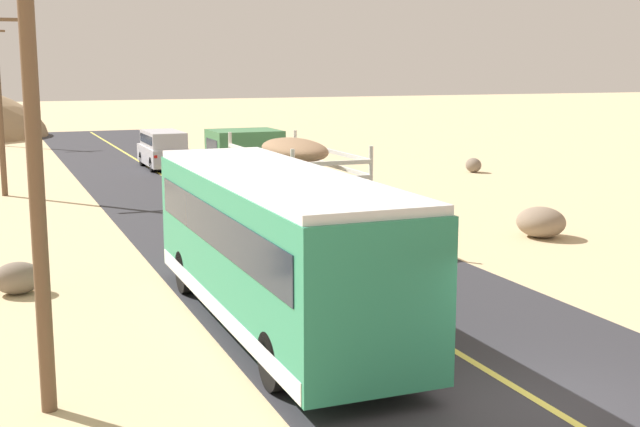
{
  "coord_description": "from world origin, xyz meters",
  "views": [
    {
      "loc": [
        -7.97,
        -10.26,
        5.32
      ],
      "look_at": [
        0.0,
        9.67,
        1.52
      ],
      "focal_mm": 47.37,
      "sensor_mm": 36.0,
      "label": 1
    }
  ],
  "objects_px": {
    "bus": "(274,244)",
    "power_pole_near": "(35,160)",
    "boulder_far_horizon": "(18,278)",
    "livestock_truck": "(263,167)",
    "car_far": "(163,148)",
    "boulder_near_shoulder": "(541,222)",
    "boulder_mid_field": "(473,165)"
  },
  "relations": [
    {
      "from": "livestock_truck",
      "to": "power_pole_near",
      "type": "relative_size",
      "value": 1.33
    },
    {
      "from": "boulder_near_shoulder",
      "to": "boulder_mid_field",
      "type": "xyz_separation_m",
      "value": [
        6.69,
        14.63,
        -0.12
      ]
    },
    {
      "from": "boulder_far_horizon",
      "to": "livestock_truck",
      "type": "bearing_deg",
      "value": 41.6
    },
    {
      "from": "boulder_far_horizon",
      "to": "boulder_near_shoulder",
      "type": "bearing_deg",
      "value": 3.48
    },
    {
      "from": "power_pole_near",
      "to": "boulder_near_shoulder",
      "type": "xyz_separation_m",
      "value": [
        15.31,
        8.33,
        -3.45
      ]
    },
    {
      "from": "bus",
      "to": "boulder_near_shoulder",
      "type": "xyz_separation_m",
      "value": [
        10.68,
        5.63,
        -1.27
      ]
    },
    {
      "from": "car_far",
      "to": "boulder_near_shoulder",
      "type": "height_order",
      "value": "car_far"
    },
    {
      "from": "livestock_truck",
      "to": "car_far",
      "type": "relative_size",
      "value": 2.1
    },
    {
      "from": "bus",
      "to": "boulder_near_shoulder",
      "type": "relative_size",
      "value": 6.27
    },
    {
      "from": "car_far",
      "to": "boulder_near_shoulder",
      "type": "xyz_separation_m",
      "value": [
        7.4,
        -21.85,
        -0.61
      ]
    },
    {
      "from": "bus",
      "to": "boulder_near_shoulder",
      "type": "height_order",
      "value": "bus"
    },
    {
      "from": "livestock_truck",
      "to": "bus",
      "type": "xyz_separation_m",
      "value": [
        -3.72,
        -12.24,
        -0.04
      ]
    },
    {
      "from": "bus",
      "to": "boulder_mid_field",
      "type": "distance_m",
      "value": 26.72
    },
    {
      "from": "boulder_near_shoulder",
      "to": "boulder_far_horizon",
      "type": "xyz_separation_m",
      "value": [
        -15.46,
        -0.94,
        -0.1
      ]
    },
    {
      "from": "boulder_near_shoulder",
      "to": "boulder_far_horizon",
      "type": "bearing_deg",
      "value": -176.52
    },
    {
      "from": "livestock_truck",
      "to": "power_pole_near",
      "type": "bearing_deg",
      "value": -119.22
    },
    {
      "from": "livestock_truck",
      "to": "boulder_far_horizon",
      "type": "height_order",
      "value": "livestock_truck"
    },
    {
      "from": "bus",
      "to": "power_pole_near",
      "type": "distance_m",
      "value": 5.78
    },
    {
      "from": "bus",
      "to": "boulder_far_horizon",
      "type": "xyz_separation_m",
      "value": [
        -4.78,
        4.69,
        -1.37
      ]
    },
    {
      "from": "boulder_mid_field",
      "to": "livestock_truck",
      "type": "bearing_deg",
      "value": -149.55
    },
    {
      "from": "power_pole_near",
      "to": "boulder_near_shoulder",
      "type": "relative_size",
      "value": 4.57
    },
    {
      "from": "boulder_mid_field",
      "to": "boulder_far_horizon",
      "type": "height_order",
      "value": "boulder_far_horizon"
    },
    {
      "from": "boulder_near_shoulder",
      "to": "power_pole_near",
      "type": "bearing_deg",
      "value": -151.46
    },
    {
      "from": "car_far",
      "to": "boulder_mid_field",
      "type": "xyz_separation_m",
      "value": [
        14.09,
        -7.22,
        -0.73
      ]
    },
    {
      "from": "boulder_mid_field",
      "to": "boulder_far_horizon",
      "type": "distance_m",
      "value": 27.08
    },
    {
      "from": "livestock_truck",
      "to": "power_pole_near",
      "type": "xyz_separation_m",
      "value": [
        -8.35,
        -14.94,
        2.13
      ]
    },
    {
      "from": "bus",
      "to": "boulder_mid_field",
      "type": "bearing_deg",
      "value": 49.39
    },
    {
      "from": "car_far",
      "to": "boulder_far_horizon",
      "type": "distance_m",
      "value": 24.19
    },
    {
      "from": "bus",
      "to": "livestock_truck",
      "type": "bearing_deg",
      "value": 73.08
    },
    {
      "from": "boulder_near_shoulder",
      "to": "boulder_mid_field",
      "type": "height_order",
      "value": "boulder_near_shoulder"
    },
    {
      "from": "boulder_far_horizon",
      "to": "bus",
      "type": "bearing_deg",
      "value": -44.44
    },
    {
      "from": "car_far",
      "to": "boulder_mid_field",
      "type": "height_order",
      "value": "car_far"
    }
  ]
}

